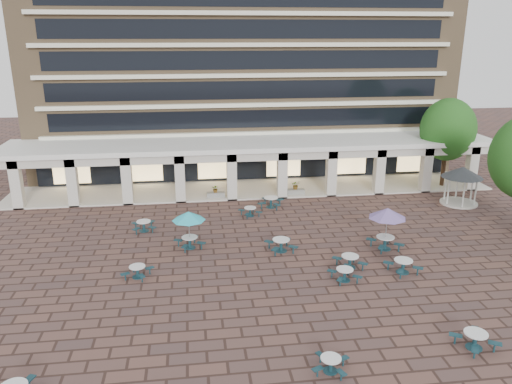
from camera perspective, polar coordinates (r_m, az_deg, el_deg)
ground at (r=30.58m, az=3.24°, el=-7.99°), size 120.00×120.00×0.00m
apartment_building at (r=52.80m, az=-1.84°, el=16.96°), size 40.00×15.50×25.20m
retail_arcade at (r=43.41m, az=-0.30°, el=4.03°), size 42.00×6.60×4.40m
picnic_table_1 at (r=21.71m, az=8.54°, el=-18.78°), size 1.76×1.76×0.65m
picnic_table_2 at (r=28.64m, az=10.09°, el=-9.16°), size 1.78×1.78×0.72m
picnic_table_3 at (r=24.70m, az=23.76°, el=-15.11°), size 2.01×2.01×0.77m
picnic_table_4 at (r=31.92m, az=-7.70°, el=-2.89°), size 2.14×2.14×2.48m
picnic_table_5 at (r=31.82m, az=2.88°, el=-5.95°), size 2.03×2.03×0.82m
picnic_table_6 at (r=32.44m, az=14.78°, el=-2.53°), size 2.40×2.40×2.77m
picnic_table_7 at (r=30.17m, az=10.68°, el=-7.70°), size 1.90×1.90×0.76m
picnic_table_8 at (r=29.34m, az=-13.40°, el=-8.73°), size 1.87×1.87×0.69m
picnic_table_9 at (r=37.80m, az=-0.67°, el=-2.17°), size 1.81×1.81×0.68m
picnic_table_10 at (r=30.28m, az=16.46°, el=-8.00°), size 2.07×2.07×0.80m
picnic_table_12 at (r=35.80m, az=-12.71°, el=-3.71°), size 1.83×1.83×0.74m
picnic_table_13 at (r=39.65m, az=1.71°, el=-1.07°), size 2.26×2.26×0.83m
gazebo at (r=43.22m, az=22.48°, el=1.66°), size 3.29×3.29×3.07m
tree_east_c at (r=47.09m, az=21.08°, el=6.66°), size 4.77×4.77×7.95m
planter_left at (r=41.99m, az=-4.62°, el=-0.13°), size 1.50×0.68×1.17m
planter_right at (r=42.83m, az=4.56°, el=0.33°), size 1.50×0.63×1.26m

